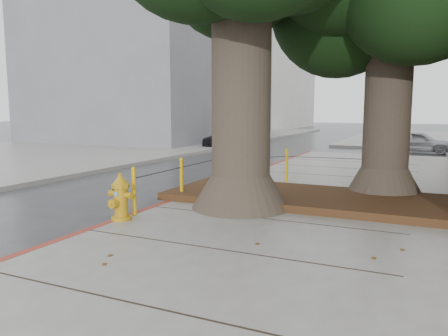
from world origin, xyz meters
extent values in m
plane|color=#28282B|center=(0.00, 0.00, 0.00)|extent=(140.00, 140.00, 0.00)
cube|color=slate|center=(-14.00, 10.00, 0.07)|extent=(14.00, 60.00, 0.15)
cube|color=maroon|center=(-2.00, 2.50, 0.07)|extent=(0.14, 26.00, 0.16)
cube|color=black|center=(0.90, 3.90, 0.23)|extent=(6.40, 2.60, 0.16)
cube|color=slate|center=(-15.00, 22.00, 6.00)|extent=(12.00, 16.00, 12.00)
cube|color=silver|center=(-17.00, 45.00, 7.50)|extent=(12.00, 18.00, 15.00)
cone|color=#4C3F33|center=(-0.30, 2.70, 0.50)|extent=(2.04, 2.04, 0.70)
cylinder|color=#4C3F33|center=(-0.30, 2.70, 2.53)|extent=(1.20, 1.20, 4.22)
cone|color=#4C3F33|center=(2.30, 5.20, 0.50)|extent=(1.77, 1.77, 0.70)
cylinder|color=#4C3F33|center=(2.30, 5.20, 2.32)|extent=(1.04, 1.04, 3.84)
cylinder|color=gold|center=(-1.90, 1.20, 0.60)|extent=(0.08, 0.08, 0.90)
sphere|color=gold|center=(-1.90, 1.20, 1.05)|extent=(0.09, 0.09, 0.09)
cylinder|color=gold|center=(-1.90, 3.00, 0.60)|extent=(0.08, 0.08, 0.90)
sphere|color=gold|center=(-1.90, 3.00, 1.05)|extent=(0.09, 0.09, 0.09)
cylinder|color=gold|center=(-1.90, 4.80, 0.60)|extent=(0.08, 0.08, 0.90)
sphere|color=gold|center=(-1.90, 4.80, 1.05)|extent=(0.09, 0.09, 0.09)
cylinder|color=gold|center=(-0.40, 6.30, 0.60)|extent=(0.08, 0.08, 0.90)
sphere|color=gold|center=(-0.40, 6.30, 1.05)|extent=(0.09, 0.09, 0.09)
cylinder|color=gold|center=(1.80, 6.50, 0.60)|extent=(0.08, 0.08, 0.90)
sphere|color=gold|center=(1.80, 6.50, 1.05)|extent=(0.09, 0.09, 0.09)
cylinder|color=black|center=(-1.90, 2.10, 0.87)|extent=(0.02, 1.80, 0.02)
cylinder|color=black|center=(-1.90, 3.90, 0.87)|extent=(0.02, 1.80, 0.02)
cylinder|color=black|center=(-1.15, 5.55, 0.87)|extent=(1.51, 1.51, 0.02)
cylinder|color=black|center=(0.70, 6.40, 0.87)|extent=(2.20, 0.22, 0.02)
cylinder|color=#C49014|center=(-1.90, 0.80, 0.18)|extent=(0.39, 0.39, 0.07)
cylinder|color=#C49014|center=(-1.90, 0.80, 0.49)|extent=(0.27, 0.27, 0.57)
cylinder|color=#C49014|center=(-1.90, 0.80, 0.79)|extent=(0.36, 0.36, 0.08)
cone|color=#C49014|center=(-1.90, 0.80, 0.90)|extent=(0.33, 0.33, 0.16)
cylinder|color=#C49014|center=(-1.90, 0.80, 1.00)|extent=(0.07, 0.07, 0.06)
cylinder|color=#C49014|center=(-2.05, 0.81, 0.63)|extent=(0.17, 0.12, 0.10)
cylinder|color=#C49014|center=(-1.75, 0.79, 0.63)|extent=(0.17, 0.12, 0.10)
cylinder|color=#C49014|center=(-1.91, 0.66, 0.49)|extent=(0.16, 0.17, 0.15)
cube|color=#5999D8|center=(-1.91, 0.67, 0.65)|extent=(0.08, 0.01, 0.08)
imported|color=#B1B1B6|center=(2.79, 18.68, 0.56)|extent=(3.39, 1.59, 1.12)
imported|color=black|center=(-7.43, 17.64, 0.55)|extent=(1.95, 3.96, 1.11)
camera|label=1|loc=(3.16, -5.56, 2.18)|focal=35.00mm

